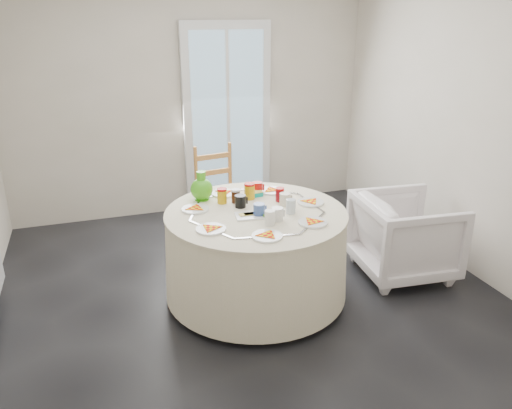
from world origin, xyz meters
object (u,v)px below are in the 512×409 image
object	(u,v)px
armchair	(405,233)
green_pitcher	(202,185)
table	(256,254)
wooden_chair	(221,196)

from	to	relation	value
armchair	green_pitcher	xyz separation A→B (m)	(-1.69, 0.44, 0.48)
table	armchair	xyz separation A→B (m)	(1.35, -0.06, 0.02)
wooden_chair	armchair	bearing A→B (deg)	-50.28
armchair	green_pitcher	world-z (taller)	green_pitcher
armchair	green_pitcher	size ratio (longest dim) A/B	3.36
table	wooden_chair	distance (m)	1.15
wooden_chair	armchair	size ratio (longest dim) A/B	1.22
wooden_chair	green_pitcher	xyz separation A→B (m)	(-0.35, -0.75, 0.40)
table	wooden_chair	bearing A→B (deg)	89.31
armchair	green_pitcher	bearing A→B (deg)	80.57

